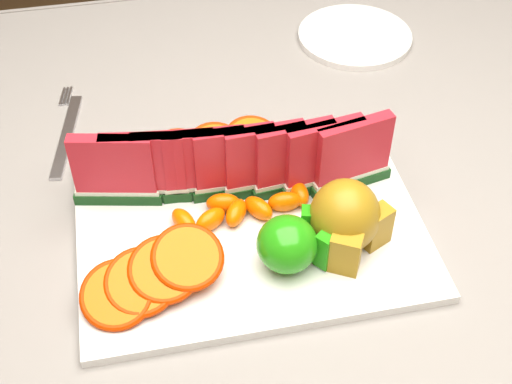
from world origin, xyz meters
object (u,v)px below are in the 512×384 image
at_px(platter, 250,226).
at_px(pear_cluster, 347,219).
at_px(apple_cluster, 293,243).
at_px(side_plate, 355,36).
at_px(fork, 67,132).

xyz_separation_m(platter, pear_cluster, (0.10, -0.05, 0.04)).
xyz_separation_m(platter, apple_cluster, (0.03, -0.07, 0.04)).
height_order(side_plate, fork, side_plate).
relative_size(platter, side_plate, 1.70).
relative_size(pear_cluster, fork, 0.53).
bearing_deg(apple_cluster, platter, 117.47).
bearing_deg(platter, pear_cluster, -26.53).
distance_m(platter, side_plate, 0.44).
xyz_separation_m(platter, side_plate, (0.24, 0.37, -0.00)).
distance_m(platter, pear_cluster, 0.12).
xyz_separation_m(apple_cluster, fork, (-0.24, 0.29, -0.04)).
xyz_separation_m(pear_cluster, side_plate, (0.14, 0.42, -0.05)).
bearing_deg(fork, apple_cluster, -50.00).
bearing_deg(fork, side_plate, 17.71).
height_order(apple_cluster, pear_cluster, pear_cluster).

